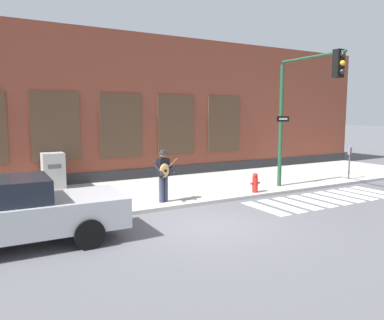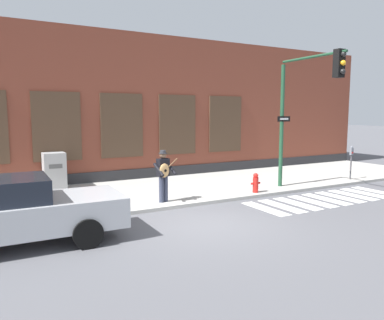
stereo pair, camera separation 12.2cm
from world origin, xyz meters
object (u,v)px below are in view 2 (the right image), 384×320
at_px(red_car, 14,212).
at_px(fire_hydrant, 256,183).
at_px(parking_meter, 351,157).
at_px(utility_box, 54,171).
at_px(traffic_light, 304,98).
at_px(busker, 164,173).

relative_size(red_car, fire_hydrant, 6.62).
relative_size(parking_meter, utility_box, 1.07).
bearing_deg(fire_hydrant, red_car, -169.07).
bearing_deg(traffic_light, busker, 170.15).
xyz_separation_m(traffic_light, fire_hydrant, (-1.59, 0.63, -3.01)).
bearing_deg(red_car, utility_box, 73.26).
bearing_deg(fire_hydrant, traffic_light, -21.60).
height_order(busker, traffic_light, traffic_light).
distance_m(parking_meter, fire_hydrant, 5.31).
xyz_separation_m(red_car, parking_meter, (13.16, 1.71, 0.29)).
xyz_separation_m(busker, utility_box, (-2.66, 4.03, -0.27)).
height_order(red_car, traffic_light, traffic_light).
bearing_deg(red_car, busker, 21.91).
bearing_deg(traffic_light, fire_hydrant, 158.40).
height_order(red_car, fire_hydrant, red_car).
bearing_deg(traffic_light, parking_meter, 12.45).
height_order(traffic_light, parking_meter, traffic_light).
xyz_separation_m(busker, fire_hydrant, (3.48, -0.25, -0.60)).
height_order(busker, fire_hydrant, busker).
height_order(utility_box, fire_hydrant, utility_box).
height_order(traffic_light, utility_box, traffic_light).
bearing_deg(red_car, fire_hydrant, 10.93).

